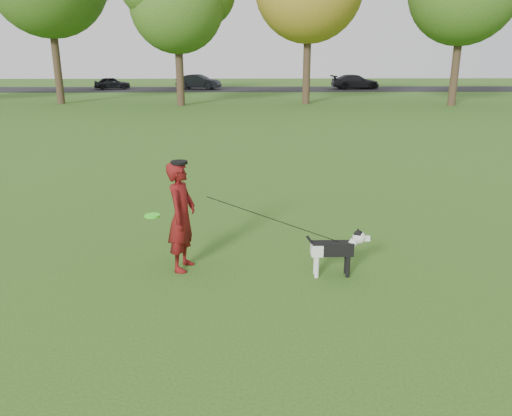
{
  "coord_description": "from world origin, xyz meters",
  "views": [
    {
      "loc": [
        -0.11,
        -6.54,
        3.18
      ],
      "look_at": [
        0.07,
        0.6,
        0.95
      ],
      "focal_mm": 35.0,
      "sensor_mm": 36.0,
      "label": 1
    }
  ],
  "objects_px": {
    "car_mid": "(199,82)",
    "car_right": "(355,82)",
    "man": "(182,217)",
    "dog": "(337,247)",
    "car_left": "(112,83)"
  },
  "relations": [
    {
      "from": "dog",
      "to": "car_mid",
      "type": "xyz_separation_m",
      "value": [
        -5.36,
        39.76,
        0.22
      ]
    },
    {
      "from": "dog",
      "to": "car_right",
      "type": "bearing_deg",
      "value": 77.38
    },
    {
      "from": "car_left",
      "to": "car_right",
      "type": "distance_m",
      "value": 22.04
    },
    {
      "from": "car_left",
      "to": "car_right",
      "type": "xyz_separation_m",
      "value": [
        22.04,
        0.0,
        0.09
      ]
    },
    {
      "from": "car_left",
      "to": "car_mid",
      "type": "xyz_separation_m",
      "value": [
        7.78,
        0.0,
        0.11
      ]
    },
    {
      "from": "man",
      "to": "car_right",
      "type": "distance_m",
      "value": 41.0
    },
    {
      "from": "man",
      "to": "car_right",
      "type": "relative_size",
      "value": 0.38
    },
    {
      "from": "man",
      "to": "car_mid",
      "type": "relative_size",
      "value": 0.43
    },
    {
      "from": "dog",
      "to": "car_right",
      "type": "xyz_separation_m",
      "value": [
        8.9,
        39.76,
        0.21
      ]
    },
    {
      "from": "car_left",
      "to": "car_mid",
      "type": "height_order",
      "value": "car_mid"
    },
    {
      "from": "dog",
      "to": "car_mid",
      "type": "height_order",
      "value": "car_mid"
    },
    {
      "from": "car_mid",
      "to": "car_right",
      "type": "height_order",
      "value": "car_mid"
    },
    {
      "from": "car_left",
      "to": "car_right",
      "type": "height_order",
      "value": "car_right"
    },
    {
      "from": "dog",
      "to": "car_right",
      "type": "distance_m",
      "value": 40.75
    },
    {
      "from": "dog",
      "to": "car_mid",
      "type": "bearing_deg",
      "value": 97.68
    }
  ]
}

